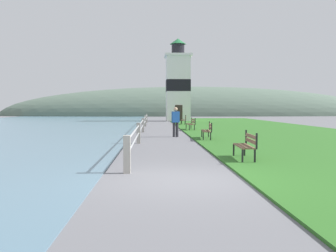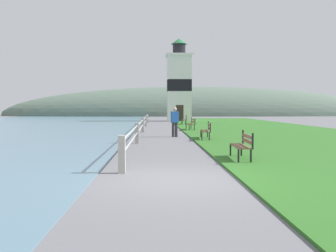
% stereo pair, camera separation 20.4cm
% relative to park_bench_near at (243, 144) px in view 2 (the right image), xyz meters
% --- Properties ---
extents(ground_plane, '(160.00, 160.00, 0.00)m').
position_rel_park_bench_near_xyz_m(ground_plane, '(-2.31, -3.17, -0.54)').
color(ground_plane, slate).
extents(grass_verge, '(12.00, 57.94, 0.06)m').
position_rel_park_bench_near_xyz_m(grass_verge, '(5.15, 16.14, -0.51)').
color(grass_verge, '#2D6623').
rests_on(grass_verge, ground_plane).
extents(seawall_railing, '(0.18, 32.01, 0.99)m').
position_rel_park_bench_near_xyz_m(seawall_railing, '(-3.67, 13.75, 0.06)').
color(seawall_railing, '#A8A399').
rests_on(seawall_railing, ground_plane).
extents(park_bench_near, '(0.55, 1.63, 0.94)m').
position_rel_park_bench_near_xyz_m(park_bench_near, '(0.00, 0.00, 0.00)').
color(park_bench_near, brown).
rests_on(park_bench_near, ground_plane).
extents(park_bench_midway, '(0.66, 2.03, 0.94)m').
position_rel_park_bench_near_xyz_m(park_bench_midway, '(-0.10, 7.78, 0.00)').
color(park_bench_midway, brown).
rests_on(park_bench_midway, ground_plane).
extents(park_bench_far, '(0.54, 1.90, 0.94)m').
position_rel_park_bench_near_xyz_m(park_bench_far, '(-0.12, 15.87, 0.00)').
color(park_bench_far, brown).
rests_on(park_bench_far, ground_plane).
extents(park_bench_by_lighthouse, '(0.68, 2.02, 0.94)m').
position_rel_park_bench_near_xyz_m(park_bench_by_lighthouse, '(0.10, 24.81, 0.00)').
color(park_bench_by_lighthouse, brown).
rests_on(park_bench_by_lighthouse, ground_plane).
extents(lighthouse, '(3.34, 3.34, 10.27)m').
position_rel_park_bench_near_xyz_m(lighthouse, '(0.16, 34.96, 4.03)').
color(lighthouse, white).
rests_on(lighthouse, ground_plane).
extents(person_strolling, '(0.46, 0.33, 1.72)m').
position_rel_park_bench_near_xyz_m(person_strolling, '(-1.68, 9.72, 0.40)').
color(person_strolling, '#28282D').
rests_on(person_strolling, ground_plane).
extents(distant_hillside, '(80.00, 16.00, 12.00)m').
position_rel_park_bench_near_xyz_m(distant_hillside, '(5.69, 65.46, -0.54)').
color(distant_hillside, '#566B5B').
rests_on(distant_hillside, ground_plane).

